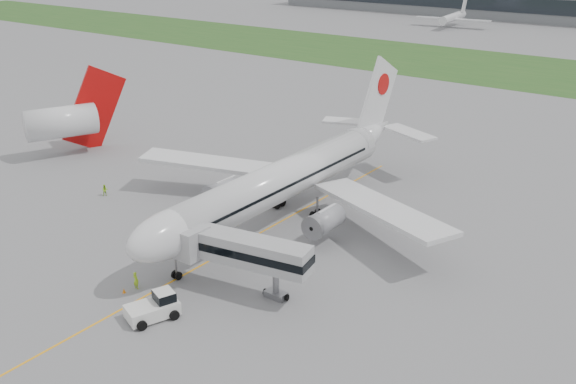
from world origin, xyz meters
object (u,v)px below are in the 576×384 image
Objects in this scene: airliner at (288,177)px; ground_crew_near at (136,280)px; neighbor_aircraft at (66,120)px; jet_bridge at (240,250)px; pushback_tug at (155,306)px.

ground_crew_near is at bearing -94.58° from airliner.
ground_crew_near is (-1.91, -23.82, -4.69)m from airliner.
airliner is 24.35m from ground_crew_near.
jet_bridge is at bearing 5.43° from neighbor_aircraft.
airliner is 19.23m from jet_bridge.
pushback_tug is 0.30× the size of neighbor_aircraft.
neighbor_aircraft is (-48.42, 25.07, 4.77)m from pushback_tug.
ground_crew_near is at bearing 177.53° from pushback_tug.
airliner is 2.94× the size of neighbor_aircraft.
pushback_tug is at bearing 156.78° from ground_crew_near.
neighbor_aircraft reaches higher than ground_crew_near.
pushback_tug reaches higher than ground_crew_near.
neighbor_aircraft reaches higher than jet_bridge.
ground_crew_near is (-9.25, -6.07, -3.85)m from jet_bridge.
airliner reaches higher than pushback_tug.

